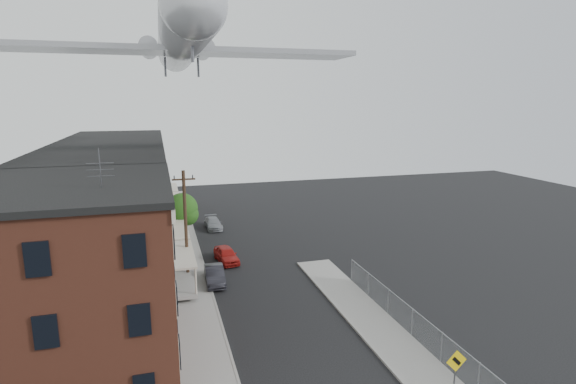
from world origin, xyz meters
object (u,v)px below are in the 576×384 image
at_px(utility_pole, 186,224).
at_px(airplane, 181,39).
at_px(car_near, 226,255).
at_px(warning_sign, 456,368).
at_px(street_tree, 183,210).
at_px(car_far, 213,223).
at_px(car_mid, 215,275).

relative_size(utility_pole, airplane, 0.31).
bearing_deg(car_near, airplane, -171.26).
bearing_deg(utility_pole, warning_sign, -59.52).
relative_size(street_tree, car_far, 1.25).
distance_m(warning_sign, car_mid, 20.07).
xyz_separation_m(warning_sign, car_mid, (-9.20, 17.80, -1.21)).
height_order(utility_pole, car_far, utility_pole).
relative_size(car_mid, airplane, 0.14).
xyz_separation_m(street_tree, car_far, (3.47, 4.61, -2.84)).
bearing_deg(car_mid, car_near, 72.15).
xyz_separation_m(utility_pole, street_tree, (0.33, 9.92, -1.22)).
relative_size(car_near, airplane, 0.14).
distance_m(warning_sign, street_tree, 30.96).
height_order(warning_sign, airplane, airplane).
distance_m(utility_pole, car_far, 15.57).
xyz_separation_m(car_near, car_mid, (-1.61, -4.50, -0.01)).
bearing_deg(warning_sign, utility_pole, 120.48).
relative_size(utility_pole, street_tree, 1.73).
relative_size(warning_sign, car_near, 0.69).
xyz_separation_m(warning_sign, car_near, (-7.59, 22.30, -1.20)).
relative_size(car_mid, car_far, 0.98).
distance_m(street_tree, car_mid, 11.61).
bearing_deg(warning_sign, car_far, 102.43).
height_order(warning_sign, car_near, warning_sign).
distance_m(car_far, airplane, 22.33).
bearing_deg(car_far, airplane, -107.58).
height_order(street_tree, airplane, airplane).
height_order(car_near, car_far, car_near).
bearing_deg(street_tree, car_mid, -81.47).
xyz_separation_m(car_near, car_far, (0.19, 11.27, -0.08)).
distance_m(car_mid, car_far, 15.87).
bearing_deg(car_near, car_far, 81.37).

